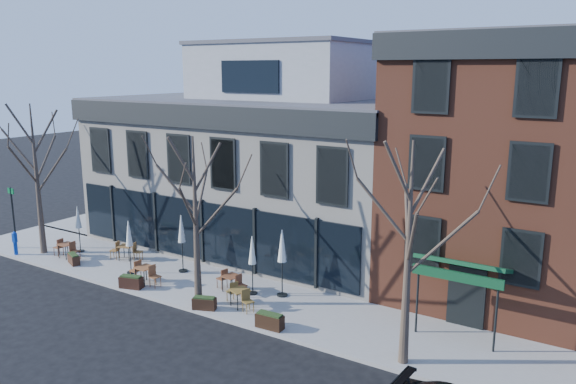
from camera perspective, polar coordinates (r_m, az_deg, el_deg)
The scene contains 24 objects.
ground at distance 28.90m, azimuth -8.45°, elevation -7.52°, with size 120.00×120.00×0.00m, color black.
sidewalk_front at distance 25.39m, azimuth -5.98°, elevation -10.13°, with size 33.50×4.70×0.15m, color gray.
sidewalk_side at distance 40.56m, azimuth -15.05°, elevation -1.90°, with size 4.50×12.00×0.15m, color gray.
corner_building at distance 31.56m, azimuth -2.63°, elevation 3.16°, with size 18.39×10.39×11.10m.
red_brick_building at distance 26.27m, azimuth 21.10°, elevation 2.50°, with size 8.20×11.78×11.18m.
tree_corner at distance 32.02m, azimuth -24.15°, elevation 1.35°, with size 3.93×3.98×7.92m.
tree_mid at distance 23.07m, azimuth -9.34°, elevation -2.80°, with size 3.50×3.55×7.04m.
tree_right at distance 18.51m, azimuth 12.14°, elevation -5.98°, with size 3.72×3.77×7.48m.
sign_pole at distance 33.97m, azimuth -26.14°, elevation -2.01°, with size 0.50×0.10×3.40m.
call_box at distance 33.04m, azimuth -25.98°, elevation -4.61°, with size 0.26×0.26×1.29m.
cafe_set_0 at distance 31.52m, azimuth -21.57°, elevation -5.39°, with size 1.76×0.73×0.92m.
cafe_set_1 at distance 30.21m, azimuth -16.11°, elevation -5.75°, with size 1.79×1.02×0.92m.
cafe_set_2 at distance 26.72m, azimuth -14.32°, elevation -7.97°, with size 1.88×0.80×0.97m.
cafe_set_3 at distance 25.14m, azimuth -5.76°, elevation -9.04°, with size 1.76×0.80×0.91m.
cafe_set_4 at distance 23.59m, azimuth -4.91°, elevation -10.48°, with size 1.76×1.06×0.91m.
umbrella_0 at distance 31.96m, azimuth -20.55°, elevation -2.66°, with size 0.40×0.40×2.50m.
umbrella_1 at distance 27.81m, azimuth -15.85°, elevation -4.36°, with size 0.42×0.42×2.60m.
umbrella_2 at distance 27.40m, azimuth -10.76°, elevation -4.01°, with size 0.45×0.45×2.82m.
umbrella_3 at distance 24.36m, azimuth -3.65°, elevation -6.25°, with size 0.42×0.42×2.62m.
umbrella_4 at distance 24.03m, azimuth -0.61°, elevation -5.87°, with size 0.47×0.47×2.96m.
planter_0 at distance 30.47m, azimuth -20.94°, elevation -6.36°, with size 1.01×0.70×0.52m.
planter_1 at distance 26.42m, azimuth -15.65°, elevation -8.78°, with size 1.12×0.69×0.58m.
planter_2 at distance 23.61m, azimuth -8.49°, elevation -11.09°, with size 1.03×0.70×0.53m.
planter_3 at distance 21.79m, azimuth -1.87°, elevation -12.93°, with size 1.10×0.49×0.60m.
Camera 1 is at (17.89, -20.50, 9.75)m, focal length 35.00 mm.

